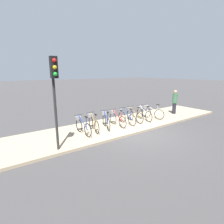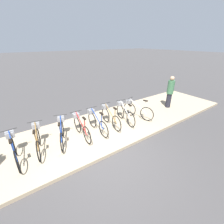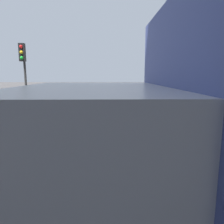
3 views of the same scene
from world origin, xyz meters
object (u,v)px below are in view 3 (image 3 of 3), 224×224
(parked_bicycle_4, at_px, (122,110))
(parked_bicycle_6, at_px, (150,110))
(parked_bicycle_2, at_px, (96,110))
(pedestrian, at_px, (210,101))
(parked_bicycle_5, at_px, (136,110))
(parked_bicycle_7, at_px, (164,110))
(parked_bicycle_3, at_px, (109,110))
(parked_bicycle_0, at_px, (67,110))
(traffic_light, at_px, (24,67))
(parked_bicycle_1, at_px, (80,110))

(parked_bicycle_4, height_order, parked_bicycle_6, same)
(parked_bicycle_2, xyz_separation_m, pedestrian, (5.80, -0.19, 0.47))
(parked_bicycle_5, bearing_deg, parked_bicycle_7, -4.47)
(parked_bicycle_3, distance_m, parked_bicycle_5, 1.36)
(parked_bicycle_3, xyz_separation_m, parked_bicycle_6, (2.10, -0.02, 0.00))
(parked_bicycle_0, relative_size, parked_bicycle_4, 1.00)
(parked_bicycle_7, bearing_deg, parked_bicycle_3, 179.10)
(parked_bicycle_4, bearing_deg, parked_bicycle_3, 179.22)
(parked_bicycle_4, bearing_deg, parked_bicycle_7, -0.94)
(parked_bicycle_0, height_order, parked_bicycle_2, same)
(parked_bicycle_3, bearing_deg, parked_bicycle_6, -0.44)
(parked_bicycle_7, bearing_deg, parked_bicycle_4, 179.06)
(parked_bicycle_4, bearing_deg, parked_bicycle_2, 177.12)
(parked_bicycle_2, bearing_deg, parked_bicycle_4, -2.88)
(parked_bicycle_5, bearing_deg, parked_bicycle_0, -177.57)
(parked_bicycle_5, relative_size, traffic_light, 0.44)
(parked_bicycle_2, bearing_deg, parked_bicycle_5, 0.24)
(parked_bicycle_7, xyz_separation_m, traffic_light, (-6.53, -1.20, 2.10))
(parked_bicycle_0, relative_size, parked_bicycle_7, 1.05)
(parked_bicycle_2, xyz_separation_m, traffic_light, (-3.05, -1.30, 2.10))
(parked_bicycle_5, relative_size, pedestrian, 0.92)
(parked_bicycle_7, relative_size, pedestrian, 0.88)
(parked_bicycle_0, xyz_separation_m, parked_bicycle_4, (2.84, 0.07, 0.00))
(parked_bicycle_1, relative_size, pedestrian, 0.91)
(parked_bicycle_4, xyz_separation_m, pedestrian, (4.44, -0.12, 0.47))
(parked_bicycle_5, xyz_separation_m, traffic_light, (-5.10, -1.31, 2.10))
(parked_bicycle_7, height_order, traffic_light, traffic_light)
(parked_bicycle_5, relative_size, parked_bicycle_6, 1.01)
(parked_bicycle_6, relative_size, pedestrian, 0.91)
(parked_bicycle_4, relative_size, parked_bicycle_7, 1.05)
(parked_bicycle_7, xyz_separation_m, pedestrian, (2.31, -0.09, 0.47))
(traffic_light, bearing_deg, parked_bicycle_6, 11.85)
(parked_bicycle_0, xyz_separation_m, traffic_light, (-1.57, -1.16, 2.10))
(parked_bicycle_0, bearing_deg, parked_bicycle_6, 0.88)
(parked_bicycle_4, height_order, parked_bicycle_5, same)
(parked_bicycle_6, bearing_deg, parked_bicycle_5, 173.49)
(parked_bicycle_6, relative_size, traffic_light, 0.44)
(parked_bicycle_5, height_order, pedestrian, pedestrian)
(parked_bicycle_0, xyz_separation_m, parked_bicycle_3, (2.17, 0.08, 0.00))
(parked_bicycle_6, bearing_deg, parked_bicycle_1, 179.01)
(parked_bicycle_4, bearing_deg, parked_bicycle_0, -178.53)
(parked_bicycle_1, distance_m, parked_bicycle_6, 3.59)
(parked_bicycle_5, distance_m, traffic_light, 5.67)
(traffic_light, bearing_deg, parked_bicycle_2, 23.11)
(parked_bicycle_3, bearing_deg, parked_bicycle_4, -0.78)
(parked_bicycle_2, distance_m, pedestrian, 5.82)
(pedestrian, bearing_deg, parked_bicycle_7, 177.78)
(parked_bicycle_1, bearing_deg, parked_bicycle_7, -1.21)
(parked_bicycle_1, distance_m, parked_bicycle_2, 0.80)
(parked_bicycle_1, xyz_separation_m, pedestrian, (6.60, -0.18, 0.47))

